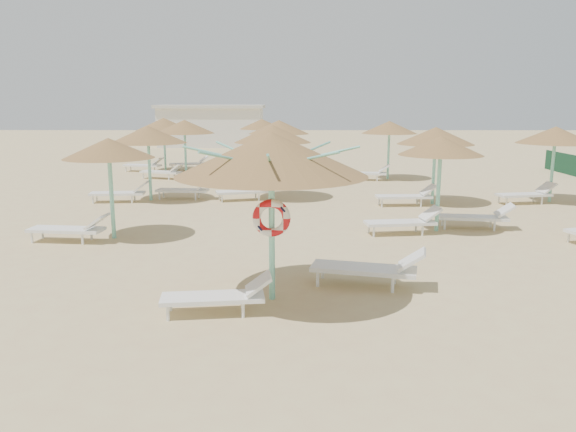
{
  "coord_description": "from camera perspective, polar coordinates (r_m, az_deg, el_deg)",
  "views": [
    {
      "loc": [
        0.32,
        -10.18,
        3.57
      ],
      "look_at": [
        0.27,
        0.84,
        1.3
      ],
      "focal_mm": 35.0,
      "sensor_mm": 36.0,
      "label": 1
    }
  ],
  "objects": [
    {
      "name": "palapa_field",
      "position": [
        22.27,
        1.08,
        8.36
      ],
      "size": [
        19.27,
        17.71,
        2.72
      ],
      "color": "#7BD6BF",
      "rests_on": "ground"
    },
    {
      "name": "lounger_main_b",
      "position": [
        11.09,
        8.44,
        -5.21
      ],
      "size": [
        2.28,
        1.17,
        0.8
      ],
      "rotation": [
        0.0,
        0.0,
        -0.25
      ],
      "color": "white",
      "rests_on": "ground"
    },
    {
      "name": "main_palapa",
      "position": [
        9.83,
        -1.7,
        6.25
      ],
      "size": [
        3.4,
        3.4,
        3.04
      ],
      "color": "#7BD6BF",
      "rests_on": "ground"
    },
    {
      "name": "ground",
      "position": [
        10.79,
        -1.46,
        -7.68
      ],
      "size": [
        120.0,
        120.0,
        0.0
      ],
      "primitive_type": "plane",
      "color": "tan",
      "rests_on": "ground"
    },
    {
      "name": "lounger_main_a",
      "position": [
        9.69,
        -6.91,
        -8.02
      ],
      "size": [
        1.93,
        0.77,
        0.68
      ],
      "rotation": [
        0.0,
        0.0,
        0.12
      ],
      "color": "white",
      "rests_on": "ground"
    },
    {
      "name": "service_hut",
      "position": [
        45.66,
        -7.76,
        9.1
      ],
      "size": [
        8.4,
        4.4,
        3.25
      ],
      "color": "silver",
      "rests_on": "ground"
    }
  ]
}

